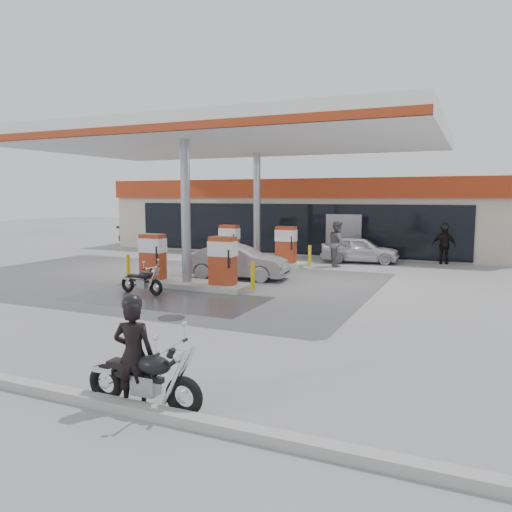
{
  "coord_description": "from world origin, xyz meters",
  "views": [
    {
      "loc": [
        9.06,
        -12.56,
        3.12
      ],
      "look_at": [
        2.64,
        1.94,
        1.2
      ],
      "focal_mm": 35.0,
      "sensor_mm": 36.0,
      "label": 1
    }
  ],
  "objects_px": {
    "pump_island_far": "(257,249)",
    "attendant": "(338,244)",
    "parked_car_right": "(451,248)",
    "pump_island_near": "(187,266)",
    "parked_car_left": "(152,235)",
    "biker_main": "(134,354)",
    "main_motorcycle": "(145,380)",
    "sedan_white": "(360,250)",
    "hatchback_silver": "(237,262)",
    "biker_walking": "(444,245)",
    "parked_motorcycle": "(142,282)"
  },
  "relations": [
    {
      "from": "main_motorcycle",
      "to": "parked_car_left",
      "type": "height_order",
      "value": "parked_car_left"
    },
    {
      "from": "parked_motorcycle",
      "to": "parked_car_right",
      "type": "xyz_separation_m",
      "value": [
        8.55,
        13.69,
        0.16
      ]
    },
    {
      "from": "biker_main",
      "to": "sedan_white",
      "type": "bearing_deg",
      "value": -106.91
    },
    {
      "from": "biker_main",
      "to": "parked_car_right",
      "type": "distance_m",
      "value": 21.08
    },
    {
      "from": "pump_island_far",
      "to": "parked_car_left",
      "type": "xyz_separation_m",
      "value": [
        -10.0,
        6.0,
        -0.09
      ]
    },
    {
      "from": "parked_motorcycle",
      "to": "sedan_white",
      "type": "xyz_separation_m",
      "value": [
        4.73,
        10.32,
        0.22
      ]
    },
    {
      "from": "attendant",
      "to": "biker_main",
      "type": "bearing_deg",
      "value": 163.51
    },
    {
      "from": "sedan_white",
      "to": "parked_car_right",
      "type": "distance_m",
      "value": 5.1
    },
    {
      "from": "parked_car_right",
      "to": "pump_island_near",
      "type": "bearing_deg",
      "value": 128.63
    },
    {
      "from": "main_motorcycle",
      "to": "parked_car_right",
      "type": "relative_size",
      "value": 0.5
    },
    {
      "from": "attendant",
      "to": "pump_island_far",
      "type": "bearing_deg",
      "value": 85.7
    },
    {
      "from": "parked_motorcycle",
      "to": "hatchback_silver",
      "type": "height_order",
      "value": "hatchback_silver"
    },
    {
      "from": "hatchback_silver",
      "to": "parked_car_right",
      "type": "xyz_separation_m",
      "value": [
        7.09,
        9.8,
        -0.09
      ]
    },
    {
      "from": "parked_car_right",
      "to": "pump_island_far",
      "type": "bearing_deg",
      "value": 109.2
    },
    {
      "from": "parked_car_left",
      "to": "hatchback_silver",
      "type": "bearing_deg",
      "value": -145.57
    },
    {
      "from": "pump_island_near",
      "to": "parked_car_left",
      "type": "distance_m",
      "value": 15.62
    },
    {
      "from": "biker_walking",
      "to": "biker_main",
      "type": "bearing_deg",
      "value": -107.17
    },
    {
      "from": "attendant",
      "to": "parked_car_right",
      "type": "height_order",
      "value": "attendant"
    },
    {
      "from": "sedan_white",
      "to": "hatchback_silver",
      "type": "height_order",
      "value": "hatchback_silver"
    },
    {
      "from": "pump_island_far",
      "to": "sedan_white",
      "type": "bearing_deg",
      "value": 32.58
    },
    {
      "from": "main_motorcycle",
      "to": "hatchback_silver",
      "type": "relative_size",
      "value": 0.5
    },
    {
      "from": "sedan_white",
      "to": "biker_walking",
      "type": "relative_size",
      "value": 2.06
    },
    {
      "from": "parked_car_left",
      "to": "sedan_white",
      "type": "bearing_deg",
      "value": -116.93
    },
    {
      "from": "hatchback_silver",
      "to": "parked_car_right",
      "type": "height_order",
      "value": "hatchback_silver"
    },
    {
      "from": "pump_island_far",
      "to": "biker_main",
      "type": "height_order",
      "value": "pump_island_far"
    },
    {
      "from": "pump_island_far",
      "to": "parked_motorcycle",
      "type": "xyz_separation_m",
      "value": [
        -0.62,
        -7.69,
        -0.32
      ]
    },
    {
      "from": "pump_island_far",
      "to": "parked_car_left",
      "type": "distance_m",
      "value": 11.66
    },
    {
      "from": "main_motorcycle",
      "to": "parked_car_left",
      "type": "distance_m",
      "value": 25.49
    },
    {
      "from": "attendant",
      "to": "pump_island_near",
      "type": "bearing_deg",
      "value": 133.26
    },
    {
      "from": "hatchback_silver",
      "to": "biker_walking",
      "type": "xyz_separation_m",
      "value": [
        6.88,
        7.6,
        0.23
      ]
    },
    {
      "from": "pump_island_far",
      "to": "attendant",
      "type": "bearing_deg",
      "value": 16.08
    },
    {
      "from": "sedan_white",
      "to": "pump_island_far",
      "type": "bearing_deg",
      "value": 114.08
    },
    {
      "from": "sedan_white",
      "to": "main_motorcycle",
      "type": "bearing_deg",
      "value": 173.56
    },
    {
      "from": "pump_island_near",
      "to": "parked_car_right",
      "type": "xyz_separation_m",
      "value": [
        7.94,
        12.0,
        -0.16
      ]
    },
    {
      "from": "main_motorcycle",
      "to": "biker_main",
      "type": "xyz_separation_m",
      "value": [
        -0.19,
        -0.01,
        0.36
      ]
    },
    {
      "from": "parked_car_right",
      "to": "biker_walking",
      "type": "relative_size",
      "value": 2.26
    },
    {
      "from": "pump_island_near",
      "to": "attendant",
      "type": "height_order",
      "value": "attendant"
    },
    {
      "from": "biker_main",
      "to": "parked_motorcycle",
      "type": "xyz_separation_m",
      "value": [
        -5.16,
        7.11,
        -0.41
      ]
    },
    {
      "from": "pump_island_near",
      "to": "biker_main",
      "type": "xyz_separation_m",
      "value": [
        4.54,
        -8.8,
        0.1
      ]
    },
    {
      "from": "parked_motorcycle",
      "to": "parked_car_right",
      "type": "height_order",
      "value": "parked_car_right"
    },
    {
      "from": "pump_island_near",
      "to": "parked_car_left",
      "type": "relative_size",
      "value": 1.2
    },
    {
      "from": "sedan_white",
      "to": "parked_car_left",
      "type": "height_order",
      "value": "parked_car_left"
    },
    {
      "from": "biker_main",
      "to": "main_motorcycle",
      "type": "bearing_deg",
      "value": 164.34
    },
    {
      "from": "hatchback_silver",
      "to": "parked_car_left",
      "type": "distance_m",
      "value": 14.62
    },
    {
      "from": "main_motorcycle",
      "to": "sedan_white",
      "type": "bearing_deg",
      "value": 90.5
    },
    {
      "from": "pump_island_near",
      "to": "hatchback_silver",
      "type": "relative_size",
      "value": 1.32
    },
    {
      "from": "parked_motorcycle",
      "to": "sedan_white",
      "type": "bearing_deg",
      "value": 71.96
    },
    {
      "from": "biker_main",
      "to": "parked_car_left",
      "type": "bearing_deg",
      "value": -73.38
    },
    {
      "from": "attendant",
      "to": "biker_walking",
      "type": "distance_m",
      "value": 5.1
    },
    {
      "from": "parked_motorcycle",
      "to": "sedan_white",
      "type": "relative_size",
      "value": 0.48
    }
  ]
}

